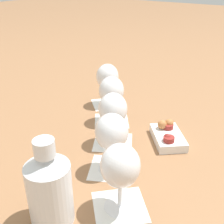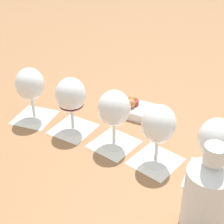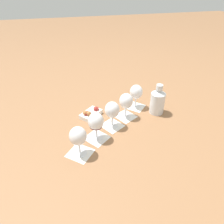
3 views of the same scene
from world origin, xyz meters
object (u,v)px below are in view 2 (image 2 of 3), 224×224
Objects in this scene: wine_glass_2 at (114,111)px; snack_dish at (141,110)px; wine_glass_3 at (71,97)px; wine_glass_1 at (158,127)px; ceramic_vase at (207,193)px; wine_glass_0 at (216,141)px; wine_glass_4 at (30,87)px.

snack_dish is (0.11, -0.13, -0.09)m from wine_glass_2.
snack_dish is (-0.00, -0.22, -0.09)m from wine_glass_3.
wine_glass_3 is (0.11, 0.08, 0.00)m from wine_glass_2.
wine_glass_1 and wine_glass_3 have the same top height.
wine_glass_2 is 0.32m from ceramic_vase.
wine_glass_0 is at bearing -142.02° from wine_glass_3.
wine_glass_2 is 1.01× the size of snack_dish.
ceramic_vase reaches higher than wine_glass_4.
wine_glass_2 is 0.14m from wine_glass_3.
snack_dish is (0.42, -0.07, -0.07)m from ceramic_vase.
wine_glass_4 reaches higher than snack_dish.
wine_glass_1 is at bearing -146.31° from wine_glass_2.
wine_glass_1 is at bearing 42.85° from wine_glass_0.
wine_glass_0 is 0.15m from ceramic_vase.
wine_glass_2 and wine_glass_4 have the same top height.
wine_glass_0 is 1.00× the size of wine_glass_4.
wine_glass_1 is 1.01× the size of snack_dish.
wine_glass_0 is 1.00× the size of wine_glass_1.
wine_glass_1 is 1.00× the size of wine_glass_2.
wine_glass_1 reaches higher than snack_dish.
wine_glass_0 is 0.81× the size of ceramic_vase.
wine_glass_0 is 0.40m from wine_glass_3.
wine_glass_2 is 1.00× the size of wine_glass_4.
wine_glass_2 is (0.21, 0.16, -0.00)m from wine_glass_0.
wine_glass_3 is 0.45m from ceramic_vase.
wine_glass_1 is 0.27m from wine_glass_3.
wine_glass_2 is 0.19m from snack_dish.
snack_dish is at bearing -91.13° from wine_glass_3.
wine_glass_3 is (0.22, 0.16, 0.00)m from wine_glass_1.
ceramic_vase is (-0.53, -0.24, -0.02)m from wine_glass_4.
wine_glass_2 is at bearing 128.79° from snack_dish.
wine_glass_3 is 1.00× the size of wine_glass_4.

